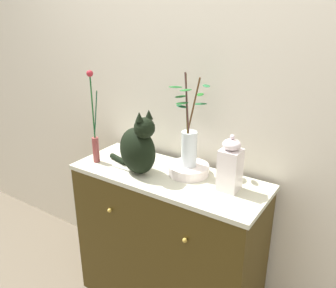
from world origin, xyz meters
The scene contains 7 objects.
wall_back centered at (0.00, 0.29, 1.30)m, with size 4.40×0.08×2.60m, color silver.
sideboard centered at (0.00, 0.00, 0.45)m, with size 1.10×0.45×0.89m.
cat_sitting centered at (-0.15, -0.07, 1.04)m, with size 0.40×0.22×0.37m.
vase_slim_green centered at (-0.45, -0.09, 1.06)m, with size 0.06×0.04×0.54m.
bowl_porcelain centered at (0.09, 0.07, 0.92)m, with size 0.22×0.22×0.05m, color white.
vase_glass_clear centered at (0.09, 0.07, 1.07)m, with size 0.18×0.22×0.50m.
jar_lidded_porcelain centered at (0.35, 0.03, 1.02)m, with size 0.10×0.10×0.29m.
Camera 1 is at (0.96, -1.45, 1.75)m, focal length 37.87 mm.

